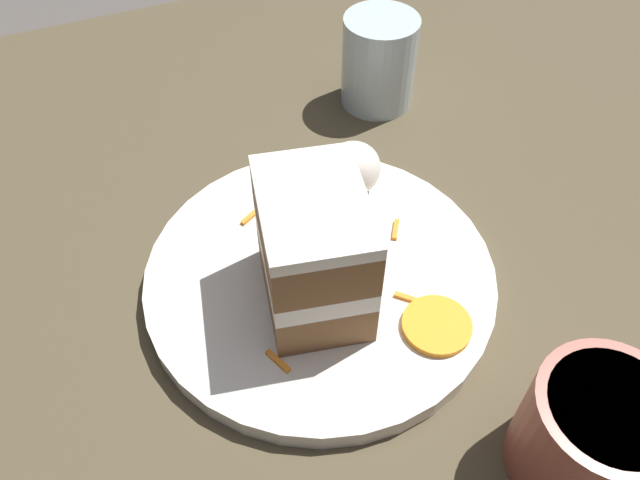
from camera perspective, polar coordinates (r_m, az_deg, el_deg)
name	(u,v)px	position (r m, az deg, el deg)	size (l,w,h in m)	color
ground_plane	(370,309)	(0.52, 4.61, -6.34)	(6.00, 6.00, 0.00)	#4C4742
dining_table	(371,298)	(0.51, 4.72, -5.31)	(1.35, 1.00, 0.03)	#4C422D
plate	(320,277)	(0.49, 0.00, -3.36)	(0.27, 0.27, 0.02)	silver
cake_slice	(311,246)	(0.43, -0.82, -0.52)	(0.09, 0.11, 0.10)	brown
cream_dollop	(352,169)	(0.53, 2.92, 6.49)	(0.05, 0.04, 0.05)	white
orange_garnish	(437,326)	(0.46, 10.62, -7.69)	(0.05, 0.05, 0.01)	orange
carrot_shreds_scatter	(322,244)	(0.50, 0.21, -0.37)	(0.14, 0.19, 0.00)	orange
drinking_glass	(378,67)	(0.65, 5.35, 15.46)	(0.07, 0.07, 0.09)	silver
coffee_mug	(593,434)	(0.42, 23.67, -15.94)	(0.09, 0.09, 0.08)	#994C3D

